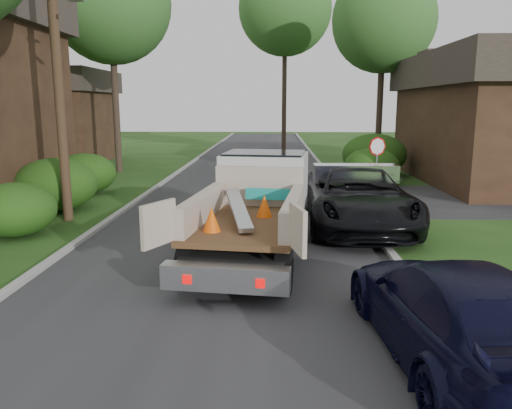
{
  "coord_description": "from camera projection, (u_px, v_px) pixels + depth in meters",
  "views": [
    {
      "loc": [
        1.15,
        -10.6,
        3.68
      ],
      "look_at": [
        0.72,
        1.81,
        1.2
      ],
      "focal_mm": 35.0,
      "sensor_mm": 36.0,
      "label": 1
    }
  ],
  "objects": [
    {
      "name": "curb_right",
      "position": [
        344.0,
        193.0,
        20.8
      ],
      "size": [
        0.2,
        90.0,
        0.12
      ],
      "primitive_type": "cube",
      "color": "#9E9E99",
      "rests_on": "ground"
    },
    {
      "name": "ground",
      "position": [
        221.0,
        273.0,
        11.15
      ],
      "size": [
        120.0,
        120.0,
        0.0
      ],
      "primitive_type": "plane",
      "color": "#1F3F12",
      "rests_on": "ground"
    },
    {
      "name": "curb_left",
      "position": [
        149.0,
        192.0,
        21.07
      ],
      "size": [
        0.2,
        90.0,
        0.12
      ],
      "primitive_type": "cube",
      "color": "#9E9E99",
      "rests_on": "ground"
    },
    {
      "name": "navy_suv",
      "position": [
        455.0,
        311.0,
        7.2
      ],
      "size": [
        2.53,
        5.34,
        1.5
      ],
      "primitive_type": "imported",
      "rotation": [
        0.0,
        0.0,
        3.22
      ],
      "color": "black",
      "rests_on": "ground"
    },
    {
      "name": "black_pickup",
      "position": [
        357.0,
        197.0,
        15.25
      ],
      "size": [
        3.05,
        6.58,
        1.83
      ],
      "primitive_type": "imported",
      "rotation": [
        0.0,
        0.0,
        -0.0
      ],
      "color": "black",
      "rests_on": "ground"
    },
    {
      "name": "hedge_right_a",
      "position": [
        372.0,
        166.0,
        23.53
      ],
      "size": [
        2.6,
        2.6,
        1.7
      ],
      "primitive_type": "ellipsoid",
      "color": "#183F0E",
      "rests_on": "ground"
    },
    {
      "name": "tree_center_far",
      "position": [
        285.0,
        8.0,
        38.33
      ],
      "size": [
        7.2,
        7.2,
        14.6
      ],
      "color": "#2D2119",
      "rests_on": "ground"
    },
    {
      "name": "utility_pole",
      "position": [
        57.0,
        55.0,
        15.2
      ],
      "size": [
        2.42,
        1.25,
        10.0
      ],
      "color": "#382619",
      "rests_on": "ground"
    },
    {
      "name": "tree_right_far",
      "position": [
        384.0,
        21.0,
        28.84
      ],
      "size": [
        6.0,
        6.0,
        11.5
      ],
      "color": "#2D2119",
      "rests_on": "ground"
    },
    {
      "name": "hedge_left_b",
      "position": [
        56.0,
        184.0,
        17.55
      ],
      "size": [
        2.86,
        2.86,
        1.87
      ],
      "primitive_type": "ellipsoid",
      "color": "#183F0E",
      "rests_on": "ground"
    },
    {
      "name": "hedge_right_b",
      "position": [
        374.0,
        155.0,
        26.39
      ],
      "size": [
        3.38,
        3.38,
        2.21
      ],
      "primitive_type": "ellipsoid",
      "color": "#183F0E",
      "rests_on": "ground"
    },
    {
      "name": "hedge_left_c",
      "position": [
        85.0,
        173.0,
        21.01
      ],
      "size": [
        2.6,
        2.6,
        1.7
      ],
      "primitive_type": "ellipsoid",
      "color": "#183F0E",
      "rests_on": "ground"
    },
    {
      "name": "tree_left_far",
      "position": [
        110.0,
        3.0,
        26.3
      ],
      "size": [
        6.4,
        6.4,
        12.2
      ],
      "color": "#2D2119",
      "rests_on": "ground"
    },
    {
      "name": "stop_sign",
      "position": [
        377.0,
        155.0,
        19.44
      ],
      "size": [
        0.71,
        0.32,
        2.48
      ],
      "color": "slate",
      "rests_on": "ground"
    },
    {
      "name": "house_left_far",
      "position": [
        49.0,
        115.0,
        32.57
      ],
      "size": [
        7.56,
        7.56,
        6.0
      ],
      "color": "#322014",
      "rests_on": "ground"
    },
    {
      "name": "hedge_left_a",
      "position": [
        14.0,
        210.0,
        14.15
      ],
      "size": [
        2.34,
        2.34,
        1.53
      ],
      "primitive_type": "ellipsoid",
      "color": "#183F0E",
      "rests_on": "ground"
    },
    {
      "name": "road",
      "position": [
        246.0,
        194.0,
        20.95
      ],
      "size": [
        8.0,
        90.0,
        0.02
      ],
      "primitive_type": "cube",
      "color": "#28282B",
      "rests_on": "ground"
    },
    {
      "name": "flatbed_truck",
      "position": [
        258.0,
        199.0,
        12.81
      ],
      "size": [
        3.4,
        6.63,
        2.41
      ],
      "rotation": [
        0.0,
        0.0,
        -0.12
      ],
      "color": "black",
      "rests_on": "ground"
    }
  ]
}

